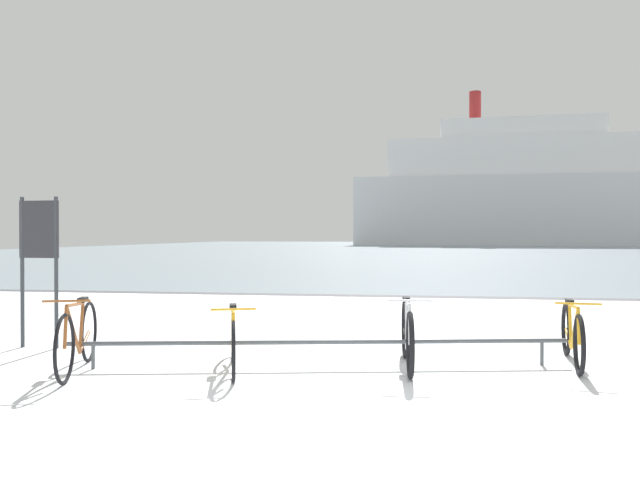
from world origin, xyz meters
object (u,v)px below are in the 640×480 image
bicycle_0 (78,337)px  bicycle_1 (233,339)px  info_sign (39,245)px  ferry_ship (525,193)px  bicycle_3 (572,335)px  bicycle_2 (407,335)px

bicycle_0 → bicycle_1: size_ratio=1.04×
info_sign → ferry_ship: 81.13m
bicycle_0 → bicycle_1: bearing=11.9°
bicycle_1 → info_sign: info_sign is taller
bicycle_0 → bicycle_1: bicycle_0 is taller
bicycle_0 → ferry_ship: size_ratio=0.03×
ferry_ship → bicycle_3: bearing=-100.9°
bicycle_2 → bicycle_1: bearing=-168.2°
ferry_ship → info_sign: bearing=-105.5°
bicycle_0 → info_sign: 1.97m
bicycle_2 → bicycle_3: bicycle_2 is taller
bicycle_2 → bicycle_3: 1.90m
bicycle_2 → bicycle_3: (1.86, 0.40, -0.02)m
bicycle_0 → info_sign: bearing=136.5°
bicycle_3 → ferry_ship: size_ratio=0.04×
bicycle_2 → ferry_ship: size_ratio=0.03×
ferry_ship → bicycle_0: bearing=-104.5°
info_sign → ferry_ship: ferry_ship is taller
bicycle_1 → bicycle_3: bearing=11.9°
info_sign → bicycle_3: bearing=-0.4°
bicycle_2 → bicycle_3: bearing=12.1°
bicycle_2 → info_sign: size_ratio=0.86×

